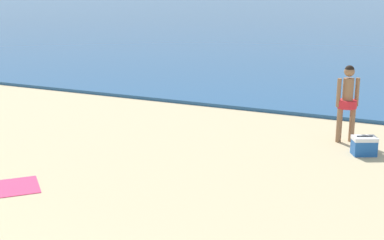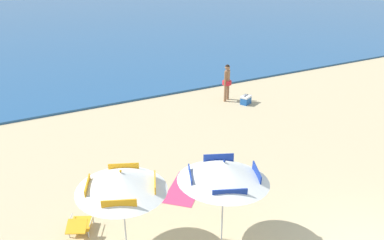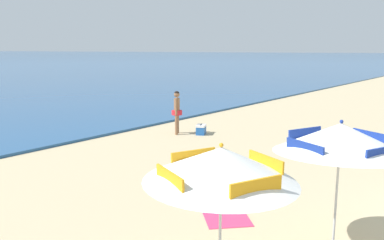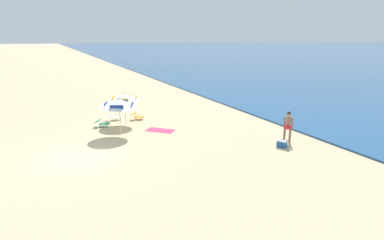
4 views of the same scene
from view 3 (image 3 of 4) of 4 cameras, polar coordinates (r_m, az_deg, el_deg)
beach_umbrella_striped_main at (r=5.23m, az=4.29°, el=-6.57°), size 2.96×2.96×2.20m
beach_umbrella_striped_second at (r=6.80m, az=21.00°, el=-2.52°), size 2.99×2.97×2.30m
person_standing_near_shore at (r=15.75m, az=-2.24°, el=1.59°), size 0.46×0.43×1.77m
cooler_box at (r=15.79m, az=1.34°, el=-1.41°), size 0.60×0.53×0.43m
beach_towel at (r=8.63m, az=4.45°, el=-12.97°), size 1.89×1.93×0.01m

